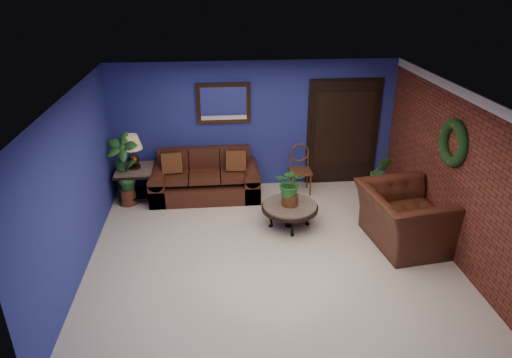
{
  "coord_description": "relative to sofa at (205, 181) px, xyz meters",
  "views": [
    {
      "loc": [
        -0.78,
        -5.93,
        4.02
      ],
      "look_at": [
        -0.17,
        0.55,
        1.01
      ],
      "focal_mm": 32.0,
      "sensor_mm": 36.0,
      "label": 1
    }
  ],
  "objects": [
    {
      "name": "floor",
      "position": [
        1.0,
        -2.08,
        -0.3
      ],
      "size": [
        5.5,
        5.5,
        0.0
      ],
      "primitive_type": "plane",
      "color": "beige",
      "rests_on": "ground"
    },
    {
      "name": "end_table",
      "position": [
        -1.3,
        -0.03,
        0.19
      ],
      "size": [
        0.7,
        0.7,
        0.64
      ],
      "color": "#544F49",
      "rests_on": "ground"
    },
    {
      "name": "wall_back",
      "position": [
        1.0,
        0.42,
        0.95
      ],
      "size": [
        5.5,
        0.04,
        2.5
      ],
      "primitive_type": "cube",
      "color": "navy",
      "rests_on": "ground"
    },
    {
      "name": "wall_left",
      "position": [
        -1.75,
        -2.08,
        0.95
      ],
      "size": [
        0.04,
        5.0,
        2.5
      ],
      "primitive_type": "cube",
      "color": "navy",
      "rests_on": "ground"
    },
    {
      "name": "tall_plant",
      "position": [
        -1.45,
        -0.21,
        0.43
      ],
      "size": [
        0.69,
        0.56,
        1.38
      ],
      "color": "brown",
      "rests_on": "ground"
    },
    {
      "name": "closet_door",
      "position": [
        2.75,
        0.39,
        0.75
      ],
      "size": [
        1.44,
        0.06,
        2.18
      ],
      "primitive_type": "cube",
      "color": "black",
      "rests_on": "wall_back"
    },
    {
      "name": "coffee_plant",
      "position": [
        1.43,
        -1.31,
        0.48
      ],
      "size": [
        0.6,
        0.56,
        0.67
      ],
      "color": "brown",
      "rests_on": "coffee_table"
    },
    {
      "name": "wall_right_brick",
      "position": [
        3.75,
        -2.08,
        0.95
      ],
      "size": [
        0.04,
        5.0,
        2.5
      ],
      "primitive_type": "cube",
      "color": "maroon",
      "rests_on": "ground"
    },
    {
      "name": "table_lamp",
      "position": [
        -1.3,
        -0.03,
        0.74
      ],
      "size": [
        0.38,
        0.38,
        0.62
      ],
      "color": "#3D2611",
      "rests_on": "end_table"
    },
    {
      "name": "wreath",
      "position": [
        3.69,
        -2.03,
        1.4
      ],
      "size": [
        0.16,
        0.72,
        0.72
      ],
      "primitive_type": "torus",
      "rotation": [
        0.0,
        1.57,
        0.0
      ],
      "color": "black",
      "rests_on": "wall_right_brick"
    },
    {
      "name": "wall_mirror",
      "position": [
        0.4,
        0.38,
        1.42
      ],
      "size": [
        1.02,
        0.06,
        0.77
      ],
      "primitive_type": "cube",
      "color": "#3D2611",
      "rests_on": "wall_back"
    },
    {
      "name": "coffee_table",
      "position": [
        1.43,
        -1.31,
        0.05
      ],
      "size": [
        0.96,
        0.96,
        0.41
      ],
      "rotation": [
        0.0,
        0.0,
        -0.32
      ],
      "color": "#544F49",
      "rests_on": "ground"
    },
    {
      "name": "ceiling",
      "position": [
        1.0,
        -2.08,
        2.2
      ],
      "size": [
        5.5,
        5.0,
        0.02
      ],
      "primitive_type": "cube",
      "color": "silver",
      "rests_on": "wall_back"
    },
    {
      "name": "sofa",
      "position": [
        0.0,
        0.0,
        0.0
      ],
      "size": [
        2.06,
        0.89,
        0.93
      ],
      "color": "#4A2315",
      "rests_on": "ground"
    },
    {
      "name": "side_chair",
      "position": [
        1.85,
        0.04,
        0.23
      ],
      "size": [
        0.41,
        0.41,
        0.95
      ],
      "rotation": [
        0.0,
        0.0,
        -0.01
      ],
      "color": "brown",
      "rests_on": "ground"
    },
    {
      "name": "floor_plant",
      "position": [
        3.35,
        -0.28,
        0.13
      ],
      "size": [
        0.44,
        0.39,
        0.83
      ],
      "color": "brown",
      "rests_on": "ground"
    },
    {
      "name": "crown_molding",
      "position": [
        3.72,
        -2.08,
        2.13
      ],
      "size": [
        0.03,
        5.0,
        0.14
      ],
      "primitive_type": "cube",
      "color": "white",
      "rests_on": "wall_right_brick"
    },
    {
      "name": "armchair",
      "position": [
        3.15,
        -1.99,
        0.15
      ],
      "size": [
        1.39,
        1.55,
        0.91
      ],
      "primitive_type": "imported",
      "rotation": [
        0.0,
        0.0,
        1.7
      ],
      "color": "#4A2315",
      "rests_on": "ground"
    }
  ]
}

